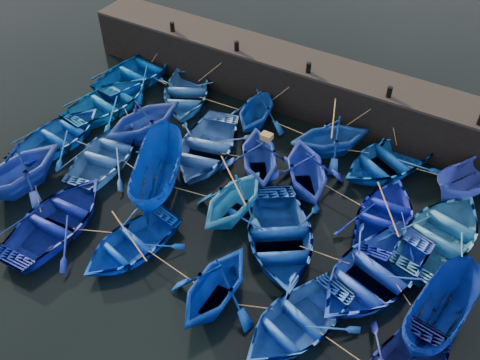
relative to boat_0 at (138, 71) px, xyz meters
The scene contains 35 objects.
ground 12.31m from the boat_0, 40.38° to the right, with size 120.00×120.00×0.00m, color black.
quay_wall 9.73m from the boat_0, 15.12° to the left, with size 26.00×2.50×2.50m, color black.
quay_top 9.91m from the boat_0, 15.12° to the left, with size 26.00×2.50×0.12m, color black.
bollard_0 3.14m from the boat_0, 50.00° to the left, with size 0.24×0.24×0.50m, color black.
bollard_1 6.07m from the boat_0, 16.91° to the left, with size 0.24×0.24×0.50m, color black.
bollard_2 9.79m from the boat_0, ahead, with size 0.24×0.24×0.50m, color black.
bollard_3 13.66m from the boat_0, ahead, with size 0.24×0.24×0.50m, color black.
boat_0 is the anchor object (origin of this frame).
boat_1 3.41m from the boat_0, ahead, with size 3.62×5.06×1.05m, color #235A9F.
boat_2 7.61m from the boat_0, ahead, with size 3.15×3.65×1.92m, color #0A3D9D.
boat_3 11.65m from the boat_0, ahead, with size 3.33×3.86×2.03m, color #103F93.
boat_4 14.35m from the boat_0, ahead, with size 3.59×5.02×1.04m, color #0A469C.
boat_5 17.95m from the boat_0, ahead, with size 1.59×4.23×1.64m, color #3042B5.
boat_6 2.97m from the boat_0, 81.13° to the right, with size 3.67×5.13×1.06m, color #0B589F.
boat_7 5.17m from the boat_0, 47.64° to the right, with size 3.57×4.14×2.18m, color #1E3E9D.
boat_8 7.64m from the boat_0, 27.53° to the right, with size 3.77×5.27×1.09m, color blue.
boat_9 10.05m from the boat_0, 19.00° to the right, with size 3.42×3.97×2.09m, color #1D38A2.
boat_10 12.09m from the boat_0, 14.56° to the right, with size 3.53×4.10×2.16m, color #1A32BD.
boat_11 15.82m from the boat_0, 12.51° to the right, with size 3.32×4.65×0.96m, color #09169D.
boat_12 17.97m from the boat_0, 10.49° to the right, with size 3.82×5.34×1.11m, color #286FB1.
boat_13 6.27m from the boat_0, 87.72° to the right, with size 3.42×4.78×0.99m, color #0B45A2.
boat_14 6.96m from the boat_0, 63.41° to the right, with size 3.49×4.89×1.01m, color blue.
boat_15 8.97m from the boat_0, 46.10° to the right, with size 1.90×5.05×1.96m, color #002E94.
boat_16 11.63m from the boat_0, 31.87° to the right, with size 3.33×3.86×2.03m, color blue.
boat_17 13.93m from the boat_0, 28.43° to the right, with size 3.92×5.47×1.14m, color navy.
boat_18 17.27m from the boat_0, 21.92° to the right, with size 4.02×5.62×1.17m, color blue.
boat_19 19.82m from the boat_0, 20.81° to the right, with size 1.68×4.45×1.72m, color navy.
boat_20 9.50m from the boat_0, 83.78° to the right, with size 3.72×4.31×2.27m, color #1C37A3.
boat_21 11.22m from the boat_0, 68.22° to the right, with size 3.73×5.22×1.08m, color navy.
boat_22 12.27m from the boat_0, 52.87° to the right, with size 3.10×4.34×0.90m, color #0537C8.
boat_23 15.33m from the boat_0, 41.22° to the right, with size 3.35×3.88×2.04m, color #012CA6.
boat_24 17.38m from the boat_0, 33.66° to the right, with size 3.31×4.62×0.96m, color blue.
wooden_crate 10.46m from the boat_0, 18.46° to the right, with size 0.48×0.37×0.28m, color olive.
mooring_ropes 9.61m from the boat_0, 17.99° to the right, with size 17.99×11.99×2.10m.
loose_oars 12.17m from the boat_0, 23.96° to the right, with size 10.30×11.50×1.19m.
Camera 1 is at (8.52, -11.13, 16.45)m, focal length 40.00 mm.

